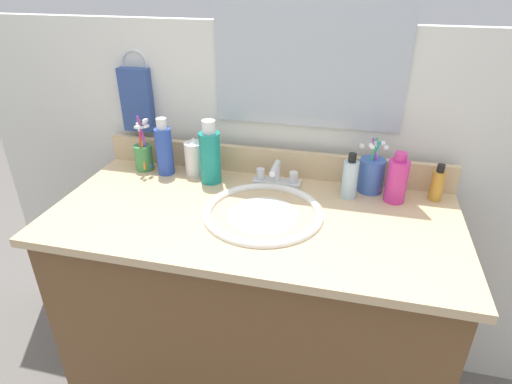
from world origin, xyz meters
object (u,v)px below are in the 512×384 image
Objects in this scene: bottle_oil_amber at (437,184)px; bottle_soap_pink at (397,180)px; hand_towel at (137,100)px; bottle_mouthwash_teal at (210,155)px; faucet at (276,177)px; bottle_shampoo_blue at (164,149)px; cup_blue_plastic at (371,174)px; bottle_gel_clear at (350,178)px; bottle_lotion_white at (195,158)px; cup_green at (144,155)px.

bottle_soap_pink is (-0.12, -0.04, 0.02)m from bottle_oil_amber.
hand_towel is 1.88× the size of bottle_oil_amber.
bottle_mouthwash_teal is 0.59m from bottle_soap_pink.
bottle_mouthwash_teal reaches higher than faucet.
bottle_oil_amber is at bearing 1.30° from bottle_shampoo_blue.
bottle_shampoo_blue is at bearing -177.36° from cup_blue_plastic.
bottle_gel_clear is 0.09m from cup_blue_plastic.
bottle_lotion_white is at bearing 174.91° from bottle_gel_clear.
cup_blue_plastic is (0.06, 0.06, -0.01)m from bottle_gel_clear.
cup_blue_plastic reaches higher than faucet.
bottle_oil_amber is at bearing 10.19° from bottle_gel_clear.
cup_blue_plastic is at bearing 6.17° from bottle_mouthwash_teal.
cup_green reaches higher than bottle_lotion_white.
bottle_gel_clear is (-0.26, -0.05, 0.01)m from bottle_oil_amber.
cup_blue_plastic reaches higher than bottle_oil_amber.
cup_blue_plastic is (0.58, 0.01, -0.00)m from bottle_lotion_white.
hand_towel is 1.22× the size of cup_blue_plastic.
cup_green is at bearing -177.69° from bottle_lotion_white.
bottle_lotion_white is (0.10, 0.02, -0.03)m from bottle_shampoo_blue.
cup_green is at bearing 177.90° from bottle_soap_pink.
cup_green is (-0.97, -0.01, 0.00)m from bottle_oil_amber.
cup_blue_plastic is (0.82, -0.07, -0.16)m from hand_towel.
bottle_gel_clear is at bearing -2.45° from bottle_shampoo_blue.
bottle_soap_pink is at bearing -3.44° from faucet.
bottle_oil_amber is (0.49, 0.02, 0.02)m from faucet.
bottle_oil_amber is 0.55× the size of bottle_mouthwash_teal.
cup_blue_plastic reaches higher than bottle_lotion_white.
cup_blue_plastic is at bearing 176.63° from bottle_oil_amber.
bottle_shampoo_blue is at bearing 177.55° from bottle_gel_clear.
faucet is 1.22× the size of bottle_lotion_white.
bottle_lotion_white is (-0.52, 0.05, -0.00)m from bottle_gel_clear.
bottle_gel_clear is 0.52m from bottle_lotion_white.
bottle_soap_pink is (0.59, 0.01, -0.02)m from bottle_mouthwash_teal.
cup_green is at bearing -179.55° from bottle_oil_amber.
bottle_shampoo_blue is 0.69m from cup_blue_plastic.
bottle_soap_pink is (0.89, -0.12, -0.15)m from hand_towel.
bottle_lotion_white is (-0.07, 0.04, -0.03)m from bottle_mouthwash_teal.
bottle_shampoo_blue is 0.11m from bottle_lotion_white.
cup_blue_plastic is (0.68, 0.03, -0.03)m from bottle_shampoo_blue.
bottle_soap_pink is at bearing 3.33° from bottle_gel_clear.
cup_blue_plastic is at bearing 1.14° from bottle_lotion_white.
bottle_oil_amber reaches higher than faucet.
bottle_shampoo_blue is 0.17m from bottle_mouthwash_teal.
bottle_shampoo_blue reaches higher than bottle_lotion_white.
cup_green is (-0.26, 0.04, -0.04)m from bottle_mouthwash_teal.
faucet is 0.49m from bottle_oil_amber.
bottle_gel_clear is 0.81× the size of cup_blue_plastic.
bottle_soap_pink is 0.88× the size of cup_blue_plastic.
bottle_shampoo_blue is 0.09m from cup_green.
hand_towel reaches higher than bottle_lotion_white.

